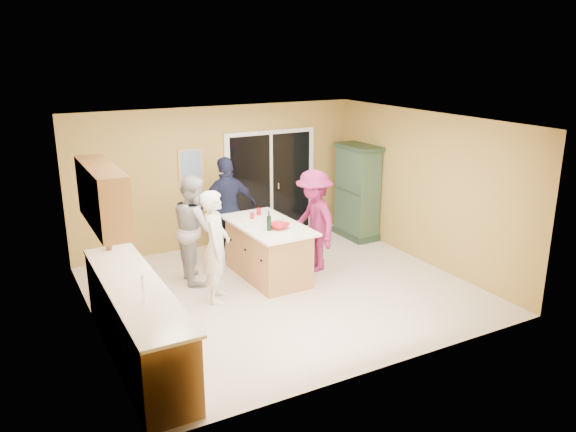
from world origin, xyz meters
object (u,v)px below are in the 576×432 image
woman_grey (195,228)px  woman_magenta (314,221)px  kitchen_island (268,252)px  woman_navy (228,209)px  woman_white (216,246)px  green_hutch (357,193)px

woman_grey → woman_magenta: bearing=-98.8°
kitchen_island → woman_navy: size_ratio=0.96×
kitchen_island → woman_magenta: 0.93m
kitchen_island → woman_white: 1.20m
woman_white → woman_grey: 0.89m
kitchen_island → woman_magenta: size_ratio=1.03×
woman_navy → woman_magenta: (1.08, -1.10, -0.06)m
green_hutch → woman_navy: bearing=179.5°
green_hutch → woman_grey: (-3.50, -0.54, -0.03)m
woman_white → woman_navy: size_ratio=0.91×
woman_navy → green_hutch: bearing=177.9°
woman_white → kitchen_island: bearing=-41.9°
green_hutch → woman_magenta: bearing=-146.4°
woman_white → woman_magenta: (1.87, 0.36, 0.02)m
woman_grey → woman_navy: 0.98m
woman_grey → woman_navy: (0.79, 0.57, 0.06)m
woman_grey → green_hutch: bearing=-74.1°
green_hutch → woman_magenta: green_hutch is taller
kitchen_island → green_hutch: 2.69m
woman_white → woman_grey: size_ratio=0.97×
woman_navy → woman_grey: bearing=33.9°
woman_magenta → woman_navy: bearing=-133.5°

